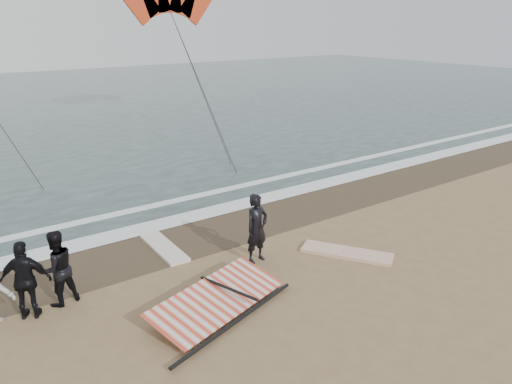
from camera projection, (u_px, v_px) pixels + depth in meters
ground at (313, 289)px, 12.27m from camera, size 120.00×120.00×0.00m
sea at (19, 107)px, 37.54m from camera, size 120.00×54.00×0.02m
wet_sand at (217, 230)px, 15.72m from camera, size 120.00×2.80×0.01m
foam_near at (195, 216)px, 16.78m from camera, size 120.00×0.90×0.01m
foam_far at (172, 201)px, 18.08m from camera, size 120.00×0.45×0.01m
man_main at (257, 228)px, 13.41m from camera, size 0.75×0.54×1.93m
board_white at (347, 253)px, 14.06m from camera, size 1.96×2.52×0.10m
board_cream at (164, 248)px, 14.39m from camera, size 0.70×2.29×0.09m
trio_cluster at (21, 278)px, 10.95m from camera, size 2.55×1.42×1.84m
sail_rig at (212, 300)px, 11.42m from camera, size 3.78×2.58×0.49m
kite_red at (169, 4)px, 29.05m from camera, size 6.38×5.66×13.28m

